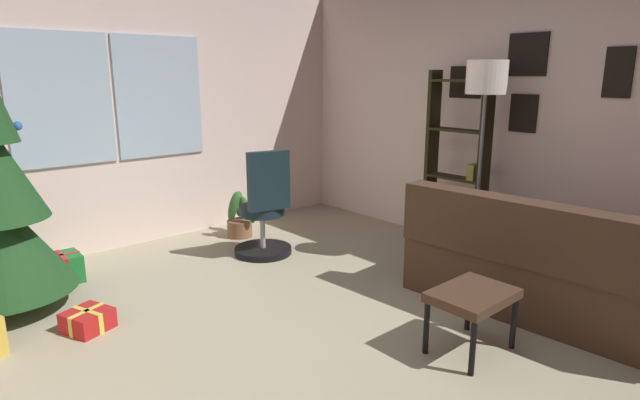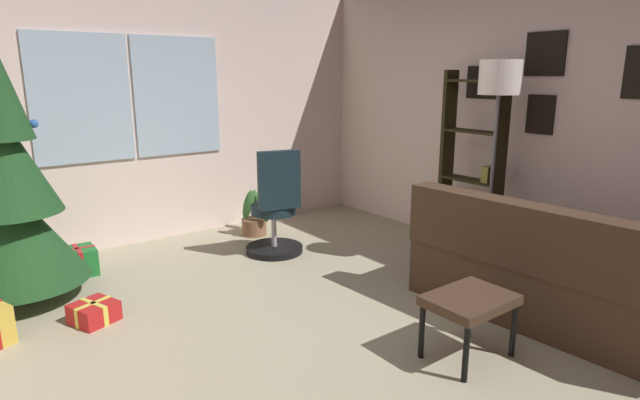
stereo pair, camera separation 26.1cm
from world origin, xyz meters
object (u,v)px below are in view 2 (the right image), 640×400
holiday_tree (12,198)px  office_chair (276,215)px  couch (589,282)px  floor_lamp (499,95)px  gift_box_red (94,312)px  bookshelf (471,176)px  gift_box_green (79,261)px  footstool (470,304)px  potted_plant (255,216)px

holiday_tree → office_chair: size_ratio=2.37×
couch → floor_lamp: bearing=74.1°
couch → office_chair: 2.72m
gift_box_red → office_chair: (1.80, 0.42, 0.33)m
couch → office_chair: office_chair is taller
couch → bookshelf: (0.61, 1.48, 0.45)m
gift_box_red → gift_box_green: size_ratio=1.13×
gift_box_green → bookshelf: bearing=-27.2°
footstool → office_chair: office_chair is taller
gift_box_green → floor_lamp: 3.88m
office_chair → potted_plant: (0.16, 0.67, -0.19)m
holiday_tree → office_chair: holiday_tree is taller
gift_box_red → floor_lamp: size_ratio=0.19×
footstool → gift_box_green: footstool is taller
holiday_tree → potted_plant: holiday_tree is taller
gift_box_red → floor_lamp: bearing=-19.5°
footstool → floor_lamp: 1.96m
footstool → potted_plant: potted_plant is taller
gift_box_green → office_chair: bearing=-19.9°
gift_box_green → bookshelf: 3.70m
gift_box_red → footstool: bearing=-47.6°
footstool → bookshelf: size_ratio=0.30×
office_chair → holiday_tree: bearing=172.7°
holiday_tree → couch: bearing=-42.4°
couch → holiday_tree: bearing=137.6°
floor_lamp → footstool: bearing=-148.4°
couch → gift_box_green: bearing=129.8°
office_chair → floor_lamp: floor_lamp is taller
gift_box_green → potted_plant: 1.83m
holiday_tree → gift_box_green: size_ratio=8.04×
gift_box_green → potted_plant: potted_plant is taller
office_chair → floor_lamp: (1.25, -1.51, 1.15)m
couch → potted_plant: bearing=104.0°
footstool → holiday_tree: (-2.06, 2.59, 0.47)m
office_chair → potted_plant: office_chair is taller
holiday_tree → gift_box_green: 0.91m
couch → holiday_tree: holiday_tree is taller
office_chair → floor_lamp: 2.27m
bookshelf → floor_lamp: (-0.31, -0.45, 0.79)m
couch → gift_box_red: size_ratio=6.21×
holiday_tree → gift_box_red: size_ratio=7.11×
gift_box_green → floor_lamp: floor_lamp is taller
potted_plant → bookshelf: bearing=-50.7°
gift_box_green → office_chair: size_ratio=0.29×
bookshelf → floor_lamp: floor_lamp is taller
couch → holiday_tree: size_ratio=0.87×
footstool → floor_lamp: floor_lamp is taller
gift_box_green → bookshelf: (3.24, -1.67, 0.64)m
gift_box_red → couch: bearing=-37.5°
gift_box_green → holiday_tree: bearing=-144.1°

